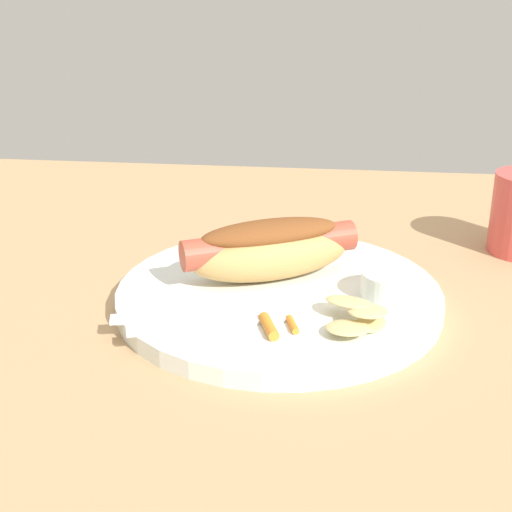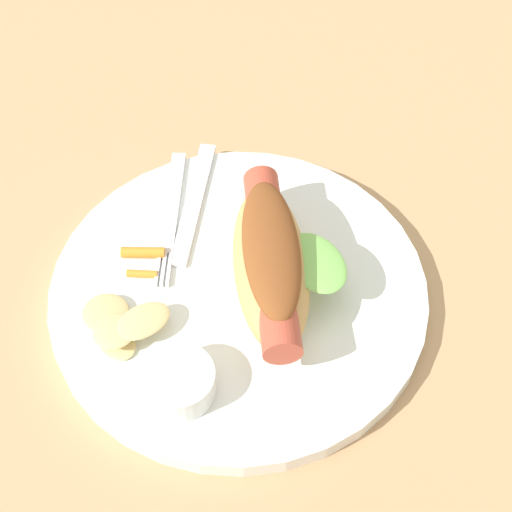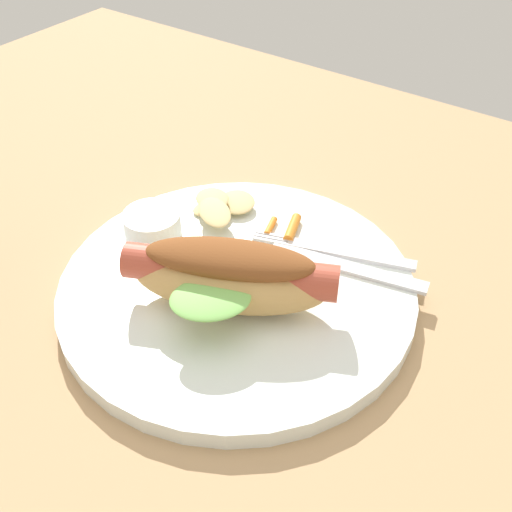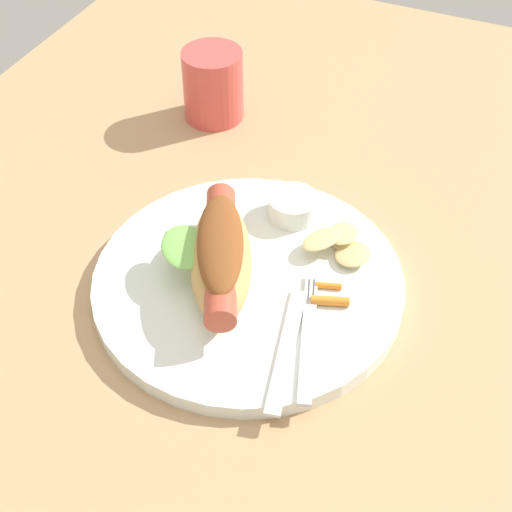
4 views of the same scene
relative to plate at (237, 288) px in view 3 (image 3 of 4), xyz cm
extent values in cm
cube|color=tan|center=(2.29, 0.95, -1.70)|extent=(120.00, 90.00, 1.80)
cylinder|color=white|center=(0.00, 0.00, 0.00)|extent=(29.66, 29.66, 1.60)
ellipsoid|color=tan|center=(-1.08, 2.26, 3.24)|extent=(16.42, 11.81, 4.88)
cylinder|color=#B24733|center=(-1.08, 2.26, 4.09)|extent=(16.26, 9.77, 2.86)
ellipsoid|color=brown|center=(-1.08, 2.26, 5.38)|extent=(13.71, 9.52, 2.21)
ellipsoid|color=#7FC65B|center=(-1.80, 5.54, 4.21)|extent=(7.41, 7.34, 0.94)
cylinder|color=white|center=(9.88, -0.57, 1.98)|extent=(5.14, 5.14, 2.37)
cube|color=silver|center=(-6.12, -8.37, 1.00)|extent=(11.05, 4.68, 0.40)
cube|color=silver|center=(0.87, -6.53, 1.00)|extent=(3.13, 1.29, 0.40)
cube|color=silver|center=(0.73, -6.10, 1.00)|extent=(3.13, 1.29, 0.40)
cube|color=silver|center=(0.59, -5.67, 1.00)|extent=(3.13, 1.29, 0.40)
cube|color=silver|center=(-6.69, -6.67, 0.98)|extent=(13.70, 4.29, 0.36)
ellipsoid|color=#D6BE7E|center=(8.06, -6.51, 1.05)|extent=(3.87, 4.21, 0.50)
ellipsoid|color=#D6BE7E|center=(6.23, -8.31, 1.51)|extent=(4.75, 4.65, 1.01)
ellipsoid|color=#D6BE7E|center=(6.31, -5.06, 2.22)|extent=(5.18, 4.66, 1.07)
ellipsoid|color=#D6BE7E|center=(7.83, -6.62, 2.23)|extent=(4.21, 4.02, 0.86)
cylinder|color=orange|center=(-0.11, -8.27, 1.25)|extent=(2.01, 3.58, 0.89)
cylinder|color=orange|center=(1.75, -7.48, 1.10)|extent=(1.29, 2.48, 0.60)
camera|label=1|loc=(4.94, -61.40, 29.55)|focal=52.22mm
camera|label=2|loc=(32.01, 13.41, 49.98)|focal=53.88mm
camera|label=3|loc=(-23.20, 29.87, 35.60)|focal=43.36mm
camera|label=4|loc=(-44.78, -20.64, 52.61)|focal=52.89mm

